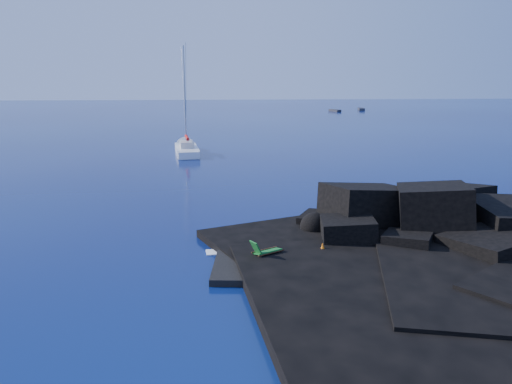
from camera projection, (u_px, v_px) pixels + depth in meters
ground at (210, 271)px, 25.63m from camera, size 400.00×400.00×0.00m
headland at (430, 245)px, 29.58m from camera, size 24.00×24.00×3.60m
beach at (295, 265)px, 26.48m from camera, size 9.08×6.86×0.70m
surf_foam at (292, 238)px, 30.89m from camera, size 10.00×8.00×0.06m
sailboat at (187, 154)px, 64.93m from camera, size 4.18×13.30×13.71m
deck_chair at (268, 247)px, 26.37m from camera, size 1.87×1.52×1.18m
towel at (254, 256)px, 26.64m from camera, size 2.31×1.41×0.06m
sunbather at (254, 254)px, 26.61m from camera, size 1.85×0.78×0.24m
marker_cone at (323, 248)px, 27.13m from camera, size 0.49×0.49×0.59m
distant_boat_a at (335, 111)px, 144.66m from camera, size 2.88×4.72×0.60m
distant_boat_b at (361, 110)px, 150.22m from camera, size 2.42×5.30×0.68m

